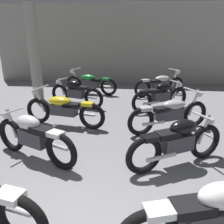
{
  "coord_description": "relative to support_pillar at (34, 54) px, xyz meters",
  "views": [
    {
      "loc": [
        0.54,
        -1.1,
        2.19
      ],
      "look_at": [
        0.0,
        3.67,
        0.55
      ],
      "focal_mm": 35.94,
      "sensor_mm": 36.0,
      "label": 1
    }
  ],
  "objects": [
    {
      "name": "motorcycle_left_row_2",
      "position": [
        1.68,
        -2.29,
        -1.15
      ],
      "size": [
        2.15,
        0.69,
        0.97
      ],
      "color": "black",
      "rests_on": "ground"
    },
    {
      "name": "motorcycle_left_row_3",
      "position": [
        1.55,
        -0.61,
        -1.14
      ],
      "size": [
        1.89,
        0.79,
        0.88
      ],
      "color": "black",
      "rests_on": "ground"
    },
    {
      "name": "motorcycle_right_row_2",
      "position": [
        4.3,
        -2.33,
        -1.15
      ],
      "size": [
        1.99,
        1.12,
        0.97
      ],
      "color": "black",
      "rests_on": "ground"
    },
    {
      "name": "back_wall",
      "position": [
        2.95,
        3.48,
        0.2
      ],
      "size": [
        12.66,
        0.24,
        3.6
      ],
      "primitive_type": "cube",
      "color": "#9E998E",
      "rests_on": "ground"
    },
    {
      "name": "support_pillar",
      "position": [
        0.0,
        0.0,
        0.0
      ],
      "size": [
        0.36,
        0.36,
        3.2
      ],
      "primitive_type": "cylinder",
      "color": "#9E998E",
      "rests_on": "ground"
    },
    {
      "name": "motorcycle_left_row_4",
      "position": [
        1.68,
        1.06,
        -1.15
      ],
      "size": [
        2.13,
        0.8,
        0.97
      ],
      "color": "black",
      "rests_on": "ground"
    },
    {
      "name": "motorcycle_right_row_4",
      "position": [
        4.37,
        1.09,
        -1.15
      ],
      "size": [
        1.95,
        1.17,
        0.97
      ],
      "color": "black",
      "rests_on": "ground"
    },
    {
      "name": "motorcycle_left_row_1",
      "position": [
        1.65,
        -3.94,
        -1.14
      ],
      "size": [
        1.85,
        0.89,
        0.88
      ],
      "color": "black",
      "rests_on": "ground"
    },
    {
      "name": "motorcycle_right_row_0",
      "position": [
        4.27,
        -5.58,
        -1.14
      ],
      "size": [
        1.91,
        0.74,
        0.88
      ],
      "color": "black",
      "rests_on": "ground"
    },
    {
      "name": "motorcycle_right_row_1",
      "position": [
        4.22,
        -3.87,
        -1.14
      ],
      "size": [
        1.77,
        1.06,
        0.88
      ],
      "color": "black",
      "rests_on": "ground"
    },
    {
      "name": "motorcycle_right_row_3",
      "position": [
        4.23,
        -0.72,
        -1.14
      ],
      "size": [
        1.76,
        1.07,
        0.88
      ],
      "color": "black",
      "rests_on": "ground"
    }
  ]
}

